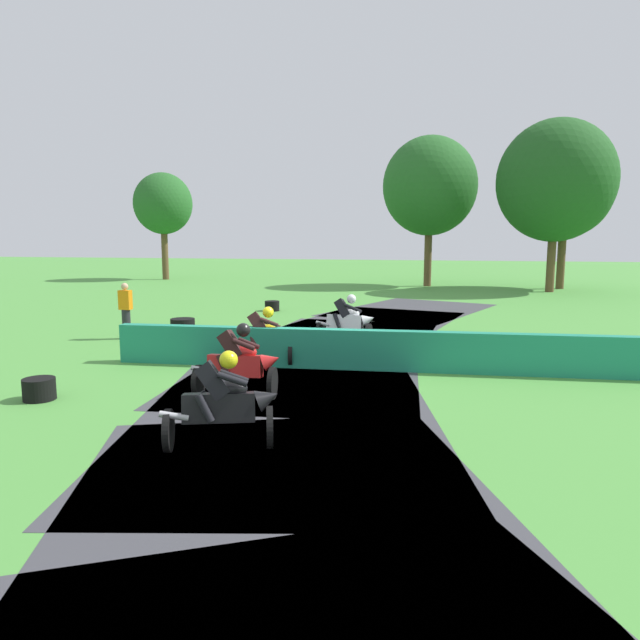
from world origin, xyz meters
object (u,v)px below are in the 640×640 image
Objects in this scene: motorcycle_chase_yellow at (265,338)px; tire_stack_mid_a at (183,329)px; tire_stack_near at (272,306)px; track_marshal at (126,311)px; tire_stack_mid_b at (39,389)px; motorcycle_fourth_black at (225,403)px; motorcycle_trailing_red at (239,362)px; motorcycle_lead_white at (348,320)px; traffic_cone at (513,341)px.

motorcycle_chase_yellow is 2.40× the size of tire_stack_mid_a.
track_marshal is (-2.36, -6.90, 0.62)m from tire_stack_near.
tire_stack_near is 1.01× the size of tire_stack_mid_b.
motorcycle_fourth_black is at bearing -52.00° from track_marshal.
track_marshal is (-5.30, 5.15, 0.16)m from motorcycle_trailing_red.
motorcycle_chase_yellow reaches higher than tire_stack_near.
traffic_cone is at bearing 1.15° from motorcycle_lead_white.
motorcycle_chase_yellow is 0.99× the size of motorcycle_fourth_black.
motorcycle_chase_yellow is at bearing -114.74° from motorcycle_lead_white.
motorcycle_lead_white is 6.44m from track_marshal.
motorcycle_fourth_black is 9.69m from traffic_cone.
track_marshal reaches higher than motorcycle_lead_white.
traffic_cone is at bearing -36.08° from tire_stack_near.
motorcycle_chase_yellow is at bearing 97.26° from motorcycle_trailing_red.
motorcycle_chase_yellow reaches higher than traffic_cone.
motorcycle_chase_yellow is 3.80× the size of traffic_cone.
motorcycle_chase_yellow is 5.25m from motorcycle_fourth_black.
motorcycle_trailing_red is (-1.10, -5.79, 0.01)m from motorcycle_lead_white.
motorcycle_chase_yellow is at bearing -74.52° from tire_stack_near.
motorcycle_fourth_black is at bearing -20.63° from tire_stack_mid_b.
tire_stack_mid_a is (-3.68, 5.43, -0.36)m from motorcycle_trailing_red.
motorcycle_trailing_red is 2.89× the size of tire_stack_near.
tire_stack_mid_a reaches higher than tire_stack_mid_b.
tire_stack_near is (-3.61, 14.55, -0.46)m from motorcycle_fourth_black.
tire_stack_near is (-4.04, 6.27, -0.45)m from motorcycle_lead_white.
track_marshal is at bearing 153.31° from motorcycle_chase_yellow.
tire_stack_near is 6.67m from tire_stack_mid_a.
track_marshal is 3.70× the size of traffic_cone.
motorcycle_lead_white is 3.44m from motorcycle_chase_yellow.
motorcycle_trailing_red is at bearing -100.80° from motorcycle_lead_white.
motorcycle_trailing_red reaches higher than tire_stack_mid_b.
tire_stack_mid_a is at bearing 91.33° from tire_stack_mid_b.
tire_stack_mid_b is at bearing -165.49° from motorcycle_trailing_red.
motorcycle_lead_white is 3.89× the size of traffic_cone.
tire_stack_near is (-2.94, 12.06, -0.46)m from motorcycle_trailing_red.
motorcycle_lead_white is 4.46m from traffic_cone.
tire_stack_mid_b is (-0.59, -12.97, 0.00)m from tire_stack_near.
track_marshal reaches higher than motorcycle_fourth_black.
motorcycle_chase_yellow is 6.71m from traffic_cone.
motorcycle_trailing_red is at bearing -76.29° from tire_stack_near.
motorcycle_fourth_black is 15.00m from tire_stack_near.
tire_stack_mid_b is at bearing -143.18° from traffic_cone.
tire_stack_near is 0.36× the size of track_marshal.
motorcycle_lead_white is 5.89m from motorcycle_trailing_red.
tire_stack_mid_b is (-3.19, -3.57, -0.44)m from motorcycle_chase_yellow.
motorcycle_chase_yellow is at bearing -39.73° from tire_stack_mid_a.
traffic_cone is at bearing 28.70° from motorcycle_chase_yellow.
traffic_cone is (4.87, 8.37, -0.44)m from motorcycle_fourth_black.
motorcycle_chase_yellow is 2.68m from motorcycle_trailing_red.
tire_stack_mid_b is 0.35× the size of track_marshal.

